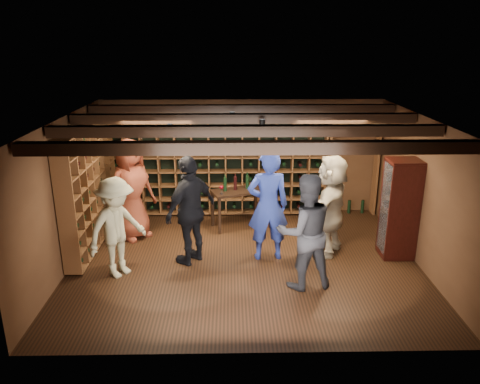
{
  "coord_description": "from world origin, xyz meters",
  "views": [
    {
      "loc": [
        -0.23,
        -7.4,
        3.77
      ],
      "look_at": [
        -0.08,
        0.2,
        1.22
      ],
      "focal_mm": 35.0,
      "sensor_mm": 36.0,
      "label": 1
    }
  ],
  "objects_px": {
    "tasting_table": "(238,194)",
    "display_cabinet": "(399,211)",
    "guest_woman_black": "(191,210)",
    "guest_beige": "(331,205)",
    "guest_khaki": "(117,228)",
    "man_grey_suit": "(305,232)",
    "man_blue_shirt": "(268,206)",
    "guest_red_floral": "(131,189)"
  },
  "relations": [
    {
      "from": "display_cabinet",
      "to": "tasting_table",
      "type": "xyz_separation_m",
      "value": [
        -2.81,
        1.39,
        -0.14
      ]
    },
    {
      "from": "guest_woman_black",
      "to": "man_blue_shirt",
      "type": "bearing_deg",
      "value": 133.83
    },
    {
      "from": "display_cabinet",
      "to": "guest_beige",
      "type": "distance_m",
      "value": 1.19
    },
    {
      "from": "tasting_table",
      "to": "display_cabinet",
      "type": "bearing_deg",
      "value": -46.64
    },
    {
      "from": "display_cabinet",
      "to": "man_grey_suit",
      "type": "bearing_deg",
      "value": -150.31
    },
    {
      "from": "guest_red_floral",
      "to": "guest_woman_black",
      "type": "xyz_separation_m",
      "value": [
        1.22,
        -1.07,
        -0.03
      ]
    },
    {
      "from": "man_blue_shirt",
      "to": "tasting_table",
      "type": "distance_m",
      "value": 1.54
    },
    {
      "from": "guest_red_floral",
      "to": "display_cabinet",
      "type": "bearing_deg",
      "value": -58.16
    },
    {
      "from": "man_blue_shirt",
      "to": "man_grey_suit",
      "type": "distance_m",
      "value": 1.11
    },
    {
      "from": "display_cabinet",
      "to": "guest_khaki",
      "type": "relative_size",
      "value": 1.05
    },
    {
      "from": "man_blue_shirt",
      "to": "guest_woman_black",
      "type": "relative_size",
      "value": 1.03
    },
    {
      "from": "man_blue_shirt",
      "to": "man_grey_suit",
      "type": "height_order",
      "value": "man_blue_shirt"
    },
    {
      "from": "guest_woman_black",
      "to": "guest_khaki",
      "type": "relative_size",
      "value": 1.14
    },
    {
      "from": "man_grey_suit",
      "to": "display_cabinet",
      "type": "bearing_deg",
      "value": -161.61
    },
    {
      "from": "guest_red_floral",
      "to": "tasting_table",
      "type": "xyz_separation_m",
      "value": [
        2.05,
        0.48,
        -0.27
      ]
    },
    {
      "from": "display_cabinet",
      "to": "guest_woman_black",
      "type": "xyz_separation_m",
      "value": [
        -3.63,
        -0.16,
        0.1
      ]
    },
    {
      "from": "guest_khaki",
      "to": "guest_beige",
      "type": "relative_size",
      "value": 0.91
    },
    {
      "from": "man_blue_shirt",
      "to": "guest_beige",
      "type": "height_order",
      "value": "man_blue_shirt"
    },
    {
      "from": "display_cabinet",
      "to": "man_blue_shirt",
      "type": "distance_m",
      "value": 2.31
    },
    {
      "from": "guest_khaki",
      "to": "tasting_table",
      "type": "relative_size",
      "value": 1.43
    },
    {
      "from": "man_grey_suit",
      "to": "tasting_table",
      "type": "xyz_separation_m",
      "value": [
        -0.99,
        2.43,
        -0.21
      ]
    },
    {
      "from": "guest_red_floral",
      "to": "guest_khaki",
      "type": "xyz_separation_m",
      "value": [
        0.06,
        -1.53,
        -0.15
      ]
    },
    {
      "from": "guest_red_floral",
      "to": "guest_woman_black",
      "type": "bearing_deg",
      "value": -88.83
    },
    {
      "from": "guest_red_floral",
      "to": "guest_beige",
      "type": "distance_m",
      "value": 3.75
    },
    {
      "from": "tasting_table",
      "to": "guest_beige",
      "type": "bearing_deg",
      "value": -57.58
    },
    {
      "from": "guest_woman_black",
      "to": "tasting_table",
      "type": "height_order",
      "value": "guest_woman_black"
    },
    {
      "from": "display_cabinet",
      "to": "man_grey_suit",
      "type": "relative_size",
      "value": 0.95
    },
    {
      "from": "guest_khaki",
      "to": "man_blue_shirt",
      "type": "bearing_deg",
      "value": -37.77
    },
    {
      "from": "man_grey_suit",
      "to": "guest_khaki",
      "type": "relative_size",
      "value": 1.1
    },
    {
      "from": "guest_woman_black",
      "to": "guest_beige",
      "type": "relative_size",
      "value": 1.04
    },
    {
      "from": "man_grey_suit",
      "to": "guest_beige",
      "type": "height_order",
      "value": "man_grey_suit"
    },
    {
      "from": "man_blue_shirt",
      "to": "guest_beige",
      "type": "xyz_separation_m",
      "value": [
        1.13,
        0.2,
        -0.07
      ]
    },
    {
      "from": "man_grey_suit",
      "to": "man_blue_shirt",
      "type": "bearing_deg",
      "value": -75.02
    },
    {
      "from": "guest_beige",
      "to": "guest_red_floral",
      "type": "bearing_deg",
      "value": -71.55
    },
    {
      "from": "display_cabinet",
      "to": "man_blue_shirt",
      "type": "relative_size",
      "value": 0.89
    },
    {
      "from": "man_grey_suit",
      "to": "guest_woman_black",
      "type": "height_order",
      "value": "guest_woman_black"
    },
    {
      "from": "man_grey_suit",
      "to": "guest_khaki",
      "type": "height_order",
      "value": "man_grey_suit"
    },
    {
      "from": "guest_woman_black",
      "to": "tasting_table",
      "type": "bearing_deg",
      "value": -169.08
    },
    {
      "from": "man_blue_shirt",
      "to": "guest_red_floral",
      "type": "distance_m",
      "value": 2.72
    },
    {
      "from": "man_grey_suit",
      "to": "guest_woman_black",
      "type": "relative_size",
      "value": 0.97
    },
    {
      "from": "guest_woman_black",
      "to": "guest_red_floral",
      "type": "bearing_deg",
      "value": -92.32
    },
    {
      "from": "guest_red_floral",
      "to": "guest_woman_black",
      "type": "height_order",
      "value": "guest_red_floral"
    }
  ]
}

